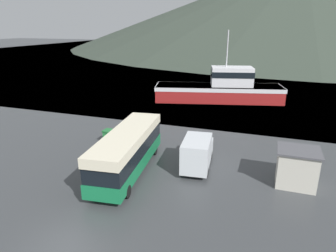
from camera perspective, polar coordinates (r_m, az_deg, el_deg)
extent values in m
plane|color=#383A3D|center=(17.53, -18.93, -20.69)|extent=(400.00, 400.00, 0.00)
plane|color=slate|center=(151.17, 16.20, 13.90)|extent=(240.00, 240.00, 0.00)
cone|color=#333D33|center=(183.57, 23.75, 20.47)|extent=(235.34, 235.34, 42.22)
cube|color=#146B3D|center=(23.38, -7.55, -6.51)|extent=(3.77, 10.41, 0.99)
cube|color=black|center=(22.95, -7.66, -4.11)|extent=(3.70, 10.20, 1.13)
cube|color=beige|center=(22.61, -7.76, -1.96)|extent=(3.77, 10.41, 0.71)
cube|color=black|center=(27.54, -4.07, -0.48)|extent=(2.26, 0.33, 1.53)
cylinder|color=black|center=(26.99, -7.25, -4.09)|extent=(0.41, 0.93, 0.90)
cylinder|color=black|center=(26.36, -2.57, -4.53)|extent=(0.41, 0.93, 0.90)
cylinder|color=black|center=(21.13, -13.76, -11.35)|extent=(0.41, 0.93, 0.90)
cylinder|color=black|center=(20.31, -7.84, -12.27)|extent=(0.41, 0.93, 0.90)
cube|color=silver|center=(23.27, 5.47, -5.15)|extent=(2.41, 3.84, 2.22)
cube|color=silver|center=(25.85, 6.21, -3.88)|extent=(2.18, 1.78, 1.22)
cube|color=black|center=(24.77, 6.08, -2.40)|extent=(1.71, 0.25, 0.78)
cylinder|color=black|center=(26.00, 4.13, -5.14)|extent=(0.30, 0.72, 0.70)
cylinder|color=black|center=(25.82, 8.10, -5.46)|extent=(0.30, 0.72, 0.70)
cylinder|color=black|center=(23.12, 2.87, -8.30)|extent=(0.30, 0.72, 0.70)
cylinder|color=black|center=(22.92, 7.35, -8.70)|extent=(0.30, 0.72, 0.70)
cube|color=maroon|center=(45.72, 9.53, 6.22)|extent=(19.04, 9.30, 2.30)
cube|color=silver|center=(45.54, 9.59, 7.28)|extent=(19.23, 9.39, 0.58)
cube|color=silver|center=(45.44, 12.04, 9.23)|extent=(6.55, 4.78, 2.73)
cube|color=black|center=(45.38, 12.08, 9.74)|extent=(6.69, 4.91, 0.82)
cylinder|color=#B2B2B7|center=(44.88, 11.24, 14.25)|extent=(0.20, 0.20, 5.16)
cube|color=#287F3D|center=(29.42, -11.01, -2.06)|extent=(1.03, 0.90, 1.16)
cube|color=#226C34|center=(29.21, -11.09, -0.88)|extent=(1.13, 0.99, 0.13)
cube|color=beige|center=(23.10, 23.29, -7.36)|extent=(2.61, 2.33, 2.58)
cube|color=#4C4C51|center=(22.58, 23.73, -4.27)|extent=(2.87, 2.57, 0.12)
cylinder|color=#B29919|center=(34.01, -7.64, 0.55)|extent=(0.28, 0.28, 0.66)
sphere|color=#B29919|center=(33.89, -7.67, 1.21)|extent=(0.32, 0.32, 0.32)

